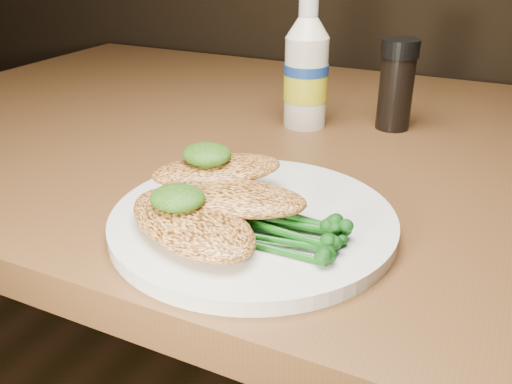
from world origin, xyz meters
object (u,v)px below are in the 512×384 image
at_px(dining_table, 263,338).
at_px(mayo_bottle, 306,65).
at_px(plate, 253,220).
at_px(pepper_grinder, 396,85).

bearing_deg(dining_table, mayo_bottle, 37.97).
relative_size(dining_table, plate, 4.54).
xyz_separation_m(dining_table, pepper_grinder, (0.16, 0.08, 0.44)).
xyz_separation_m(plate, mayo_bottle, (-0.06, 0.29, 0.08)).
relative_size(dining_table, mayo_bottle, 7.05).
bearing_deg(pepper_grinder, mayo_bottle, -159.94).
relative_size(plate, mayo_bottle, 1.55).
relative_size(plate, pepper_grinder, 2.18).
relative_size(dining_table, pepper_grinder, 9.89).
xyz_separation_m(plate, pepper_grinder, (0.05, 0.34, 0.05)).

